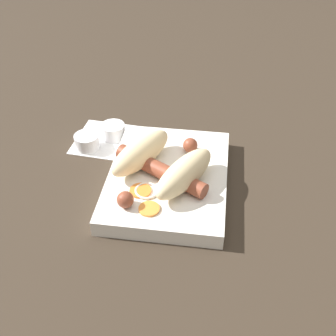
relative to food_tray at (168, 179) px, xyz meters
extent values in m
plane|color=#33281E|center=(0.00, 0.00, -0.01)|extent=(3.00, 3.00, 0.00)
cube|color=silver|center=(0.00, 0.00, 0.00)|extent=(0.26, 0.20, 0.03)
ellipsoid|color=beige|center=(-0.03, -0.03, 0.04)|extent=(0.14, 0.11, 0.05)
ellipsoid|color=beige|center=(0.02, 0.05, 0.04)|extent=(0.14, 0.11, 0.05)
cylinder|color=brown|center=(-0.01, 0.01, 0.03)|extent=(0.11, 0.17, 0.03)
sphere|color=brown|center=(0.06, -0.03, 0.03)|extent=(0.03, 0.03, 0.03)
sphere|color=brown|center=(-0.09, 0.05, 0.03)|extent=(0.03, 0.03, 0.03)
cylinder|color=orange|center=(-0.09, 0.02, 0.02)|extent=(0.04, 0.04, 0.00)
cylinder|color=orange|center=(-0.05, 0.04, 0.02)|extent=(0.05, 0.05, 0.00)
torus|color=silver|center=(-0.05, 0.03, 0.02)|extent=(0.04, 0.04, 0.00)
cube|color=white|center=(0.12, 0.14, -0.01)|extent=(0.13, 0.13, 0.00)
cylinder|color=white|center=(0.13, 0.13, 0.00)|extent=(0.05, 0.05, 0.03)
cylinder|color=#4C662D|center=(0.13, 0.13, -0.01)|extent=(0.04, 0.04, 0.01)
cylinder|color=white|center=(0.08, 0.17, 0.00)|extent=(0.05, 0.05, 0.03)
cylinder|color=white|center=(0.08, 0.17, -0.01)|extent=(0.04, 0.04, 0.01)
camera|label=1|loc=(-0.54, -0.07, 0.48)|focal=45.00mm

